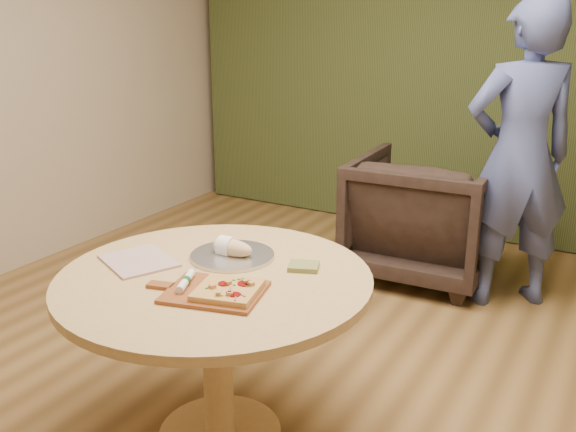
% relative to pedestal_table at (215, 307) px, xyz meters
% --- Properties ---
extents(room_shell, '(5.04, 6.04, 2.84)m').
position_rel_pedestal_table_xyz_m(room_shell, '(0.16, 0.24, 0.79)').
color(room_shell, olive).
rests_on(room_shell, ground).
extents(curtain, '(4.80, 0.14, 2.78)m').
position_rel_pedestal_table_xyz_m(curtain, '(0.16, 3.14, 0.79)').
color(curtain, '#2E3A1A').
rests_on(curtain, ground).
extents(pedestal_table, '(1.25, 1.25, 0.75)m').
position_rel_pedestal_table_xyz_m(pedestal_table, '(0.00, 0.00, 0.00)').
color(pedestal_table, tan).
rests_on(pedestal_table, ground).
extents(pizza_paddle, '(0.47, 0.36, 0.01)m').
position_rel_pedestal_table_xyz_m(pizza_paddle, '(0.10, -0.14, 0.15)').
color(pizza_paddle, brown).
rests_on(pizza_paddle, pedestal_table).
extents(flatbread_pizza, '(0.27, 0.27, 0.04)m').
position_rel_pedestal_table_xyz_m(flatbread_pizza, '(0.16, -0.14, 0.17)').
color(flatbread_pizza, tan).
rests_on(flatbread_pizza, pizza_paddle).
extents(cutlery_roll, '(0.10, 0.19, 0.03)m').
position_rel_pedestal_table_xyz_m(cutlery_roll, '(-0.02, -0.15, 0.17)').
color(cutlery_roll, white).
rests_on(cutlery_roll, pizza_paddle).
extents(newspaper, '(0.38, 0.36, 0.01)m').
position_rel_pedestal_table_xyz_m(newspaper, '(-0.35, -0.04, 0.15)').
color(newspaper, silver).
rests_on(newspaper, pedestal_table).
extents(serving_tray, '(0.36, 0.36, 0.02)m').
position_rel_pedestal_table_xyz_m(serving_tray, '(-0.05, 0.19, 0.15)').
color(serving_tray, silver).
rests_on(serving_tray, pedestal_table).
extents(bread_roll, '(0.19, 0.09, 0.09)m').
position_rel_pedestal_table_xyz_m(bread_roll, '(-0.05, 0.19, 0.18)').
color(bread_roll, beige).
rests_on(bread_roll, serving_tray).
extents(green_packet, '(0.15, 0.14, 0.02)m').
position_rel_pedestal_table_xyz_m(green_packet, '(0.28, 0.23, 0.15)').
color(green_packet, '#58602B').
rests_on(green_packet, pedestal_table).
extents(armchair, '(0.93, 0.88, 0.92)m').
position_rel_pedestal_table_xyz_m(armchair, '(0.17, 2.14, -0.15)').
color(armchair, black).
rests_on(armchair, ground).
extents(person_standing, '(0.80, 0.75, 1.84)m').
position_rel_pedestal_table_xyz_m(person_standing, '(0.76, 2.00, 0.31)').
color(person_standing, '#44518E').
rests_on(person_standing, ground).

